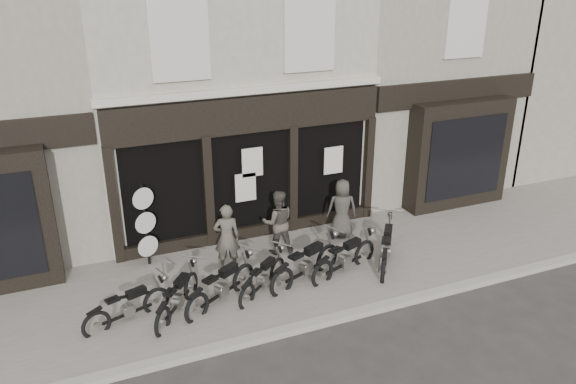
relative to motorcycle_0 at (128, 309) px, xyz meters
name	(u,v)px	position (x,y,z in m)	size (l,w,h in m)	color
ground_plane	(296,294)	(3.61, -0.28, -0.37)	(90.00, 90.00, 0.00)	#2D2B28
pavement	(281,273)	(3.61, 0.62, -0.31)	(30.00, 4.20, 0.12)	slate
kerb	(320,322)	(3.61, -1.53, -0.30)	(30.00, 0.25, 0.13)	gray
central_building	(215,69)	(3.61, 5.67, 3.71)	(7.30, 6.22, 8.34)	#AFAA96
neighbour_right	(403,58)	(9.96, 5.62, 3.67)	(5.60, 6.73, 8.34)	gray
motorcycle_0	(128,309)	(0.00, 0.00, 0.00)	(1.86, 0.86, 0.92)	black
motorcycle_1	(178,300)	(1.01, -0.06, 0.02)	(1.41, 1.72, 0.96)	black
motorcycle_2	(222,289)	(1.96, -0.06, 0.05)	(1.94, 1.37, 1.04)	black
motorcycle_3	(263,280)	(2.94, 0.03, 0.00)	(1.61, 1.36, 0.91)	black
motorcycle_4	(306,267)	(4.02, 0.08, 0.06)	(2.12, 1.19, 1.08)	black
motorcycle_5	(345,260)	(5.01, 0.04, 0.04)	(2.05, 1.03, 1.03)	black
motorcycle_6	(386,250)	(6.17, 0.08, 0.07)	(1.58, 1.98, 1.10)	black
man_left	(227,238)	(2.48, 1.21, 0.59)	(0.61, 0.40, 1.67)	#4B473D
man_centre	(278,222)	(3.90, 1.55, 0.58)	(0.80, 0.63, 1.65)	#464038
man_right	(342,208)	(5.80, 1.74, 0.55)	(0.78, 0.51, 1.59)	#39352F
advert_sign_post	(146,229)	(0.79, 2.16, 0.70)	(0.52, 0.34, 2.19)	black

